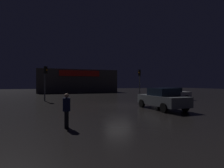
{
  "coord_description": "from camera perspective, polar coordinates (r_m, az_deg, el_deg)",
  "views": [
    {
      "loc": [
        -5.85,
        -15.04,
        1.99
      ],
      "look_at": [
        0.55,
        3.52,
        1.99
      ],
      "focal_mm": 27.72,
      "sensor_mm": 36.0,
      "label": 1
    }
  ],
  "objects": [
    {
      "name": "ground_plane",
      "position": [
        16.26,
        2.22,
        -7.03
      ],
      "size": [
        120.0,
        120.0,
        0.0
      ],
      "primitive_type": "plane",
      "color": "black"
    },
    {
      "name": "store_building",
      "position": [
        43.53,
        -11.41,
        0.89
      ],
      "size": [
        18.01,
        8.58,
        5.33
      ],
      "color": "#4C4742",
      "rests_on": "ground"
    },
    {
      "name": "pedestrian",
      "position": [
        8.17,
        -14.76,
        -7.65
      ],
      "size": [
        0.45,
        0.45,
        1.56
      ],
      "color": "black",
      "rests_on": "ground"
    },
    {
      "name": "car_near",
      "position": [
        22.91,
        18.99,
        -2.99
      ],
      "size": [
        4.57,
        2.21,
        1.54
      ],
      "color": "#B7B7BF",
      "rests_on": "ground"
    },
    {
      "name": "car_far",
      "position": [
        14.21,
        16.18,
        -4.63
      ],
      "size": [
        2.14,
        4.58,
        1.67
      ],
      "color": "slate",
      "rests_on": "ground"
    },
    {
      "name": "traffic_signal_main",
      "position": [
        21.57,
        -21.14,
        2.17
      ],
      "size": [
        0.42,
        0.42,
        4.05
      ],
      "color": "#595B60",
      "rests_on": "ground"
    },
    {
      "name": "traffic_signal_opposite",
      "position": [
        25.15,
        9.06,
        1.91
      ],
      "size": [
        0.41,
        0.43,
        4.05
      ],
      "color": "#595B60",
      "rests_on": "ground"
    }
  ]
}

